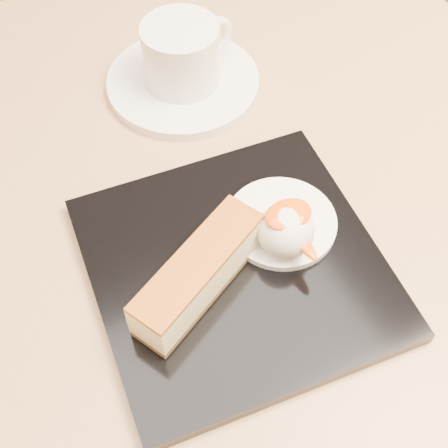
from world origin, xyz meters
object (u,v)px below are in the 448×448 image
table (200,331)px  dessert_plate (236,267)px  saucer (183,83)px  coffee_cup (183,52)px  cheesecake (199,274)px  ice_cream_scoop (286,231)px

table → dessert_plate: 0.17m
saucer → coffee_cup: coffee_cup is taller
coffee_cup → dessert_plate: bearing=-116.8°
table → cheesecake: (-0.02, -0.04, 0.19)m
saucer → coffee_cup: bearing=10.6°
table → cheesecake: 0.19m
dessert_plate → cheesecake: cheesecake is taller
saucer → ice_cream_scoop: bearing=-95.1°
dessert_plate → cheesecake: bearing=-171.9°
table → saucer: bearing=65.8°
coffee_cup → ice_cream_scoop: bearing=-106.3°
cheesecake → ice_cream_scoop: (0.08, 0.00, 0.00)m
ice_cream_scoop → saucer: size_ratio=0.30×
cheesecake → saucer: bearing=41.5°
ice_cream_scoop → coffee_cup: (0.02, 0.22, 0.01)m
cheesecake → coffee_cup: (0.10, 0.22, 0.01)m
coffee_cup → saucer: bearing=-180.0°
saucer → cheesecake: bearing=-113.5°
dessert_plate → ice_cream_scoop: 0.05m
saucer → coffee_cup: 0.04m
table → saucer: saucer is taller
ice_cream_scoop → saucer: bearing=84.9°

